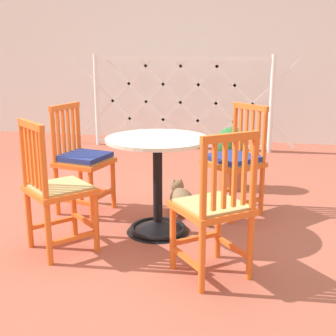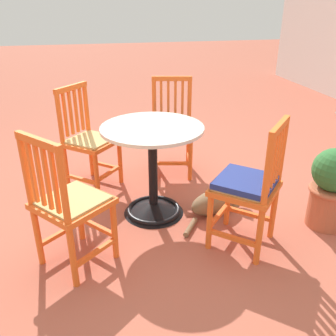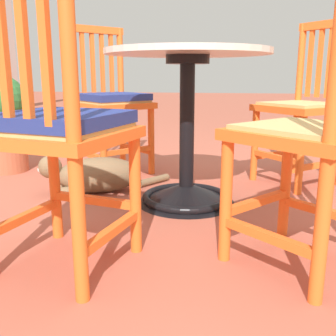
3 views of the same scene
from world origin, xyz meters
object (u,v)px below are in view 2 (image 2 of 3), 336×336
object	(u,v)px
cafe_table	(153,181)
orange_chair_at_corner	(69,205)
orange_chair_tucked_in	(172,129)
orange_chair_facing_out	(89,141)
orange_chair_near_fence	(248,187)
terracotta_planter	(332,187)
tabby_cat	(218,200)

from	to	relation	value
cafe_table	orange_chair_at_corner	size ratio (longest dim) A/B	0.83
orange_chair_tucked_in	orange_chair_facing_out	distance (m)	0.79
cafe_table	orange_chair_at_corner	world-z (taller)	orange_chair_at_corner
orange_chair_near_fence	cafe_table	bearing A→B (deg)	-134.30
orange_chair_near_fence	orange_chair_tucked_in	xyz separation A→B (m)	(-1.26, -0.23, 0.00)
orange_chair_facing_out	terracotta_planter	size ratio (longest dim) A/B	1.47
cafe_table	tabby_cat	distance (m)	0.56
orange_chair_near_fence	orange_chair_at_corner	size ratio (longest dim) A/B	1.00
tabby_cat	terracotta_planter	world-z (taller)	terracotta_planter
tabby_cat	orange_chair_near_fence	bearing A→B (deg)	3.62
orange_chair_at_corner	orange_chair_tucked_in	bearing A→B (deg)	142.95
orange_chair_tucked_in	orange_chair_at_corner	world-z (taller)	same
cafe_table	orange_chair_tucked_in	world-z (taller)	orange_chair_tucked_in
orange_chair_facing_out	cafe_table	bearing A→B (deg)	38.38
orange_chair_near_fence	tabby_cat	xyz separation A→B (m)	(-0.45, -0.03, -0.35)
cafe_table	terracotta_planter	bearing A→B (deg)	70.27
orange_chair_near_fence	terracotta_planter	distance (m)	0.71
tabby_cat	orange_chair_tucked_in	bearing A→B (deg)	-165.98
cafe_table	orange_chair_near_fence	xyz separation A→B (m)	(0.53, 0.54, 0.16)
orange_chair_tucked_in	cafe_table	bearing A→B (deg)	-23.35
orange_chair_tucked_in	orange_chair_near_fence	bearing A→B (deg)	10.39
orange_chair_near_fence	terracotta_planter	size ratio (longest dim) A/B	1.47
tabby_cat	orange_chair_at_corner	bearing A→B (deg)	-70.02
orange_chair_tucked_in	terracotta_planter	bearing A→B (deg)	38.40
orange_chair_facing_out	orange_chair_tucked_in	bearing A→B (deg)	100.07
orange_chair_near_fence	orange_chair_facing_out	world-z (taller)	same
orange_chair_tucked_in	orange_chair_facing_out	xyz separation A→B (m)	(0.14, -0.78, -0.01)
orange_chair_near_fence	terracotta_planter	bearing A→B (deg)	96.97
orange_chair_tucked_in	orange_chair_at_corner	size ratio (longest dim) A/B	1.00
tabby_cat	terracotta_planter	distance (m)	0.85
orange_chair_tucked_in	tabby_cat	world-z (taller)	orange_chair_tucked_in
orange_chair_near_fence	orange_chair_tucked_in	bearing A→B (deg)	-169.61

